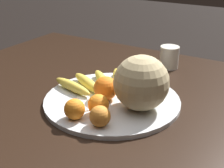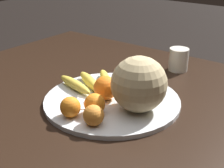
# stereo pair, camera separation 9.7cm
# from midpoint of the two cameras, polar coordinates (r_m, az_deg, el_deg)

# --- Properties ---
(kitchen_table) EXTENTS (1.53, 1.05, 0.74)m
(kitchen_table) POSITION_cam_midpoint_polar(r_m,az_deg,el_deg) (1.06, 0.01, -6.92)
(kitchen_table) COLOR black
(kitchen_table) RESTS_ON ground_plane
(fruit_bowl) EXTENTS (0.43, 0.43, 0.01)m
(fruit_bowl) POSITION_cam_midpoint_polar(r_m,az_deg,el_deg) (1.00, -2.79, -3.04)
(fruit_bowl) COLOR silver
(fruit_bowl) RESTS_ON kitchen_table
(melon) EXTENTS (0.16, 0.16, 0.16)m
(melon) POSITION_cam_midpoint_polar(r_m,az_deg,el_deg) (0.90, 2.31, 0.14)
(melon) COLOR tan
(melon) RESTS_ON fruit_bowl
(banana_bunch) EXTENTS (0.25, 0.25, 0.03)m
(banana_bunch) POSITION_cam_midpoint_polar(r_m,az_deg,el_deg) (1.07, -5.60, 0.32)
(banana_bunch) COLOR #473819
(banana_bunch) RESTS_ON fruit_bowl
(orange_front_left) EXTENTS (0.06, 0.06, 0.06)m
(orange_front_left) POSITION_cam_midpoint_polar(r_m,az_deg,el_deg) (0.89, -5.64, -3.87)
(orange_front_left) COLOR orange
(orange_front_left) RESTS_ON fruit_bowl
(orange_front_right) EXTENTS (0.08, 0.08, 0.08)m
(orange_front_right) POSITION_cam_midpoint_polar(r_m,az_deg,el_deg) (0.97, -4.03, -0.86)
(orange_front_right) COLOR orange
(orange_front_right) RESTS_ON fruit_bowl
(orange_mid_center) EXTENTS (0.06, 0.06, 0.06)m
(orange_mid_center) POSITION_cam_midpoint_polar(r_m,az_deg,el_deg) (0.84, -5.56, -5.96)
(orange_mid_center) COLOR orange
(orange_mid_center) RESTS_ON fruit_bowl
(orange_back_left) EXTENTS (0.06, 0.06, 0.06)m
(orange_back_left) POSITION_cam_midpoint_polar(r_m,az_deg,el_deg) (0.88, -10.03, -4.62)
(orange_back_left) COLOR orange
(orange_back_left) RESTS_ON fruit_bowl
(produce_tag) EXTENTS (0.09, 0.10, 0.00)m
(produce_tag) POSITION_cam_midpoint_polar(r_m,az_deg,el_deg) (0.97, -7.94, -3.58)
(produce_tag) COLOR white
(produce_tag) RESTS_ON fruit_bowl
(ceramic_mug) EXTENTS (0.08, 0.11, 0.09)m
(ceramic_mug) POSITION_cam_midpoint_polar(r_m,az_deg,el_deg) (1.28, 8.31, 4.91)
(ceramic_mug) COLOR beige
(ceramic_mug) RESTS_ON kitchen_table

